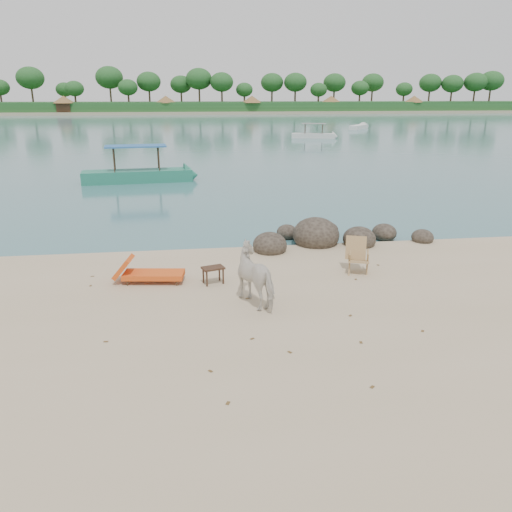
{
  "coord_description": "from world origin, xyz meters",
  "views": [
    {
      "loc": [
        -1.6,
        -9.74,
        4.83
      ],
      "look_at": [
        0.01,
        2.0,
        1.0
      ],
      "focal_mm": 35.0,
      "sensor_mm": 36.0,
      "label": 1
    }
  ],
  "objects_px": {
    "deck_chair": "(359,257)",
    "boat_near": "(136,152)",
    "side_table": "(213,276)",
    "cow": "(259,276)",
    "boulders": "(325,238)",
    "lounge_chair": "(154,272)"
  },
  "relations": [
    {
      "from": "deck_chair",
      "to": "boat_near",
      "type": "xyz_separation_m",
      "value": [
        -7.59,
        17.23,
        1.22
      ]
    },
    {
      "from": "side_table",
      "to": "boat_near",
      "type": "bearing_deg",
      "value": 83.58
    },
    {
      "from": "cow",
      "to": "boat_near",
      "type": "bearing_deg",
      "value": -103.49
    },
    {
      "from": "deck_chair",
      "to": "boat_near",
      "type": "distance_m",
      "value": 18.87
    },
    {
      "from": "boulders",
      "to": "deck_chair",
      "type": "xyz_separation_m",
      "value": [
        0.12,
        -3.05,
        0.27
      ]
    },
    {
      "from": "boat_near",
      "to": "deck_chair",
      "type": "bearing_deg",
      "value": -71.85
    },
    {
      "from": "boulders",
      "to": "side_table",
      "type": "height_order",
      "value": "boulders"
    },
    {
      "from": "deck_chair",
      "to": "side_table",
      "type": "bearing_deg",
      "value": -156.47
    },
    {
      "from": "boulders",
      "to": "side_table",
      "type": "xyz_separation_m",
      "value": [
        -3.98,
        -3.34,
        0.01
      ]
    },
    {
      "from": "boulders",
      "to": "deck_chair",
      "type": "height_order",
      "value": "deck_chair"
    },
    {
      "from": "boulders",
      "to": "lounge_chair",
      "type": "relative_size",
      "value": 3.16
    },
    {
      "from": "boulders",
      "to": "cow",
      "type": "relative_size",
      "value": 3.81
    },
    {
      "from": "boulders",
      "to": "lounge_chair",
      "type": "xyz_separation_m",
      "value": [
        -5.56,
        -2.99,
        0.08
      ]
    },
    {
      "from": "cow",
      "to": "deck_chair",
      "type": "bearing_deg",
      "value": -177.89
    },
    {
      "from": "boulders",
      "to": "boat_near",
      "type": "height_order",
      "value": "boat_near"
    },
    {
      "from": "cow",
      "to": "boat_near",
      "type": "xyz_separation_m",
      "value": [
        -4.49,
        18.94,
        1.01
      ]
    },
    {
      "from": "cow",
      "to": "lounge_chair",
      "type": "relative_size",
      "value": 0.83
    },
    {
      "from": "boulders",
      "to": "boat_near",
      "type": "distance_m",
      "value": 16.1
    },
    {
      "from": "cow",
      "to": "deck_chair",
      "type": "relative_size",
      "value": 1.68
    },
    {
      "from": "cow",
      "to": "lounge_chair",
      "type": "bearing_deg",
      "value": -61.08
    },
    {
      "from": "boulders",
      "to": "lounge_chair",
      "type": "height_order",
      "value": "boulders"
    },
    {
      "from": "boat_near",
      "to": "lounge_chair",
      "type": "bearing_deg",
      "value": -89.3
    }
  ]
}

